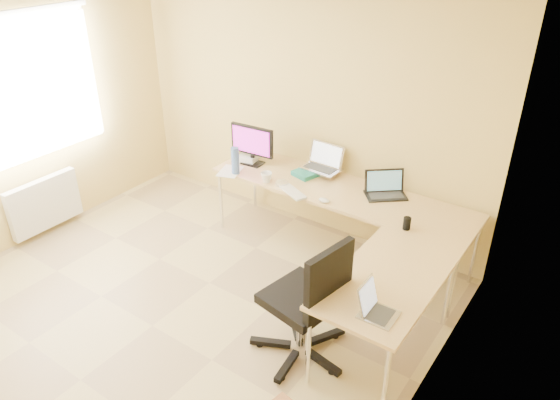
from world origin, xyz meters
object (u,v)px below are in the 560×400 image
Objects in this scene: desk_main at (338,222)px; keyboard at (291,190)px; water_bottle at (235,161)px; office_chair at (301,301)px; monitor at (252,145)px; laptop_black at (387,185)px; desk_fan at (257,146)px; desk_return at (384,316)px; mug at (266,177)px; laptop_return at (380,305)px; laptop_center at (321,158)px.

keyboard is (-0.37, -0.30, 0.37)m from desk_main.
office_chair reaches higher than water_bottle.
desk_main is 5.33× the size of monitor.
laptop_black is 1.54× the size of desk_fan.
monitor reaches higher than desk_main.
desk_return is 1.36m from laptop_black.
keyboard is 1.36m from office_chair.
desk_return is 11.62× the size of mug.
desk_fan is (-2.10, 1.16, 0.49)m from desk_return.
desk_return is 3.20× the size of keyboard.
keyboard is 0.31m from mug.
keyboard is 3.62× the size of mug.
laptop_black is at bearing 22.46° from laptop_return.
monitor reaches higher than desk_return.
monitor is at bearing 55.51° from laptop_return.
laptop_center reaches higher than laptop_black.
desk_return is (0.98, -1.00, 0.00)m from desk_main.
laptop_black is 1.54m from office_chair.
desk_main is at bearing 134.27° from desk_return.
desk_main is 1.20m from water_bottle.
mug reaches higher than desk_return.
desk_return is 2.20m from water_bottle.
water_bottle reaches higher than desk_return.
mug is 0.40× the size of water_bottle.
monitor is 2.58m from laptop_return.
laptop_center is 1.37× the size of water_bottle.
monitor is at bearing 90.79° from water_bottle.
desk_main is 9.42× the size of laptop_return.
laptop_black is 0.92× the size of keyboard.
desk_fan is at bearing 53.33° from laptop_return.
keyboard is at bearing -4.33° from mug.
monitor is 0.45× the size of office_chair.
desk_return is at bearing -39.88° from laptop_center.
laptop_center is at bearing 149.32° from desk_main.
monitor reaches higher than mug.
monitor is at bearing -179.44° from desk_main.
laptop_return reaches higher than desk_return.
water_bottle reaches higher than desk_fan.
laptop_black is (0.42, 0.14, 0.48)m from desk_main.
office_chair reaches higher than keyboard.
laptop_center is 0.59m from mug.
laptop_black reaches higher than desk_return.
desk_return is 3.48× the size of laptop_black.
mug is at bearing -39.09° from monitor.
office_chair is (1.50, -1.06, -0.37)m from water_bottle.
desk_main is 10.91× the size of desk_fan.
laptop_center is 2.17m from laptop_return.
office_chair is at bearing -71.54° from desk_main.
mug is 1.59m from office_chair.
laptop_center is (-1.31, 1.20, 0.54)m from desk_return.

